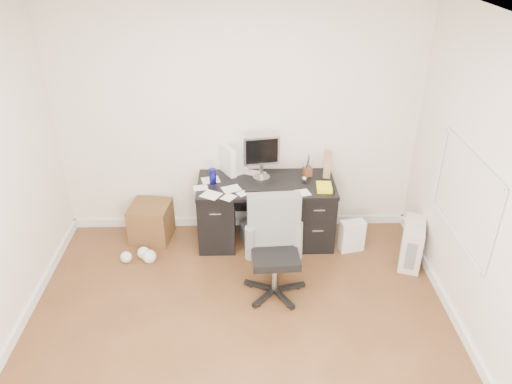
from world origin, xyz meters
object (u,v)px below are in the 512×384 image
(lcd_monitor, at_px, (262,158))
(wicker_basket, at_px, (151,222))
(desk, at_px, (266,210))
(keyboard, at_px, (266,189))
(pc_tower, at_px, (412,243))
(office_chair, at_px, (275,250))

(lcd_monitor, bearing_deg, wicker_basket, 171.46)
(desk, relative_size, keyboard, 3.33)
(pc_tower, bearing_deg, office_chair, -142.75)
(desk, height_order, wicker_basket, desk)
(wicker_basket, bearing_deg, keyboard, -10.54)
(keyboard, xyz_separation_m, pc_tower, (1.55, -0.30, -0.52))
(lcd_monitor, bearing_deg, keyboard, -91.30)
(wicker_basket, bearing_deg, pc_tower, -10.73)
(desk, xyz_separation_m, wicker_basket, (-1.32, 0.08, -0.18))
(office_chair, relative_size, pc_tower, 2.14)
(desk, bearing_deg, keyboard, -92.27)
(pc_tower, bearing_deg, desk, -176.78)
(lcd_monitor, height_order, wicker_basket, lcd_monitor)
(desk, distance_m, wicker_basket, 1.33)
(keyboard, relative_size, wicker_basket, 1.04)
(keyboard, bearing_deg, pc_tower, -7.09)
(lcd_monitor, distance_m, office_chair, 1.16)
(lcd_monitor, relative_size, wicker_basket, 1.16)
(office_chair, height_order, pc_tower, office_chair)
(office_chair, height_order, wicker_basket, office_chair)
(lcd_monitor, height_order, office_chair, lcd_monitor)
(lcd_monitor, xyz_separation_m, wicker_basket, (-1.27, -0.03, -0.78))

